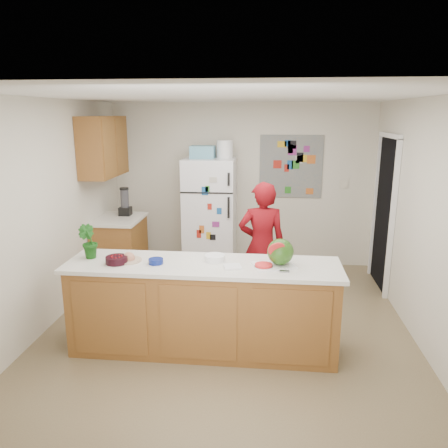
# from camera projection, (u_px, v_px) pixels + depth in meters

# --- Properties ---
(floor) EXTENTS (4.00, 4.50, 0.02)m
(floor) POSITION_uv_depth(u_px,v_px,m) (228.00, 327.00, 4.93)
(floor) COLOR brown
(floor) RESTS_ON ground
(wall_back) EXTENTS (4.00, 0.02, 2.50)m
(wall_back) POSITION_uv_depth(u_px,v_px,m) (242.00, 185.00, 6.80)
(wall_back) COLOR beige
(wall_back) RESTS_ON ground
(wall_left) EXTENTS (0.02, 4.50, 2.50)m
(wall_left) POSITION_uv_depth(u_px,v_px,m) (47.00, 215.00, 4.82)
(wall_left) COLOR beige
(wall_left) RESTS_ON ground
(wall_right) EXTENTS (0.02, 4.50, 2.50)m
(wall_right) POSITION_uv_depth(u_px,v_px,m) (425.00, 224.00, 4.42)
(wall_right) COLOR beige
(wall_right) RESTS_ON ground
(ceiling) EXTENTS (4.00, 4.50, 0.02)m
(ceiling) POSITION_uv_depth(u_px,v_px,m) (228.00, 95.00, 4.31)
(ceiling) COLOR white
(ceiling) RESTS_ON wall_back
(doorway) EXTENTS (0.03, 0.85, 2.04)m
(doorway) POSITION_uv_depth(u_px,v_px,m) (385.00, 214.00, 5.88)
(doorway) COLOR black
(doorway) RESTS_ON ground
(peninsula_base) EXTENTS (2.60, 0.62, 0.88)m
(peninsula_base) POSITION_uv_depth(u_px,v_px,m) (203.00, 309.00, 4.36)
(peninsula_base) COLOR brown
(peninsula_base) RESTS_ON floor
(peninsula_top) EXTENTS (2.68, 0.70, 0.04)m
(peninsula_top) POSITION_uv_depth(u_px,v_px,m) (203.00, 265.00, 4.24)
(peninsula_top) COLOR silver
(peninsula_top) RESTS_ON peninsula_base
(side_counter_base) EXTENTS (0.60, 0.80, 0.86)m
(side_counter_base) POSITION_uv_depth(u_px,v_px,m) (120.00, 249.00, 6.29)
(side_counter_base) COLOR brown
(side_counter_base) RESTS_ON floor
(side_counter_top) EXTENTS (0.64, 0.84, 0.04)m
(side_counter_top) POSITION_uv_depth(u_px,v_px,m) (118.00, 219.00, 6.18)
(side_counter_top) COLOR silver
(side_counter_top) RESTS_ON side_counter_base
(upper_cabinets) EXTENTS (0.35, 1.00, 0.80)m
(upper_cabinets) POSITION_uv_depth(u_px,v_px,m) (103.00, 147.00, 5.90)
(upper_cabinets) COLOR brown
(upper_cabinets) RESTS_ON wall_left
(refrigerator) EXTENTS (0.75, 0.70, 1.70)m
(refrigerator) POSITION_uv_depth(u_px,v_px,m) (210.00, 215.00, 6.58)
(refrigerator) COLOR silver
(refrigerator) RESTS_ON floor
(fridge_top_bin) EXTENTS (0.35, 0.28, 0.18)m
(fridge_top_bin) POSITION_uv_depth(u_px,v_px,m) (203.00, 152.00, 6.35)
(fridge_top_bin) COLOR #5999B2
(fridge_top_bin) RESTS_ON refrigerator
(photo_collage) EXTENTS (0.95, 0.01, 0.95)m
(photo_collage) POSITION_uv_depth(u_px,v_px,m) (291.00, 167.00, 6.63)
(photo_collage) COLOR slate
(photo_collage) RESTS_ON wall_back
(person) EXTENTS (0.61, 0.44, 1.57)m
(person) POSITION_uv_depth(u_px,v_px,m) (262.00, 246.00, 5.27)
(person) COLOR maroon
(person) RESTS_ON floor
(blender_appliance) EXTENTS (0.12, 0.12, 0.38)m
(blender_appliance) POSITION_uv_depth(u_px,v_px,m) (125.00, 202.00, 6.29)
(blender_appliance) COLOR black
(blender_appliance) RESTS_ON side_counter_top
(cutting_board) EXTENTS (0.46, 0.40, 0.01)m
(cutting_board) POSITION_uv_depth(u_px,v_px,m) (274.00, 265.00, 4.17)
(cutting_board) COLOR silver
(cutting_board) RESTS_ON peninsula_top
(watermelon) EXTENTS (0.25, 0.25, 0.25)m
(watermelon) POSITION_uv_depth(u_px,v_px,m) (280.00, 252.00, 4.15)
(watermelon) COLOR #1A5E13
(watermelon) RESTS_ON cutting_board
(watermelon_slice) EXTENTS (0.16, 0.16, 0.02)m
(watermelon_slice) POSITION_uv_depth(u_px,v_px,m) (264.00, 265.00, 4.12)
(watermelon_slice) COLOR #D62956
(watermelon_slice) RESTS_ON cutting_board
(cherry_bowl) EXTENTS (0.22, 0.22, 0.07)m
(cherry_bowl) POSITION_uv_depth(u_px,v_px,m) (117.00, 260.00, 4.23)
(cherry_bowl) COLOR black
(cherry_bowl) RESTS_ON peninsula_top
(white_bowl) EXTENTS (0.24, 0.24, 0.06)m
(white_bowl) POSITION_uv_depth(u_px,v_px,m) (215.00, 258.00, 4.31)
(white_bowl) COLOR silver
(white_bowl) RESTS_ON peninsula_top
(cobalt_bowl) EXTENTS (0.18, 0.18, 0.05)m
(cobalt_bowl) POSITION_uv_depth(u_px,v_px,m) (156.00, 261.00, 4.22)
(cobalt_bowl) COLOR navy
(cobalt_bowl) RESTS_ON peninsula_top
(plate) EXTENTS (0.32, 0.32, 0.02)m
(plate) POSITION_uv_depth(u_px,v_px,m) (129.00, 260.00, 4.30)
(plate) COLOR #B5A68F
(plate) RESTS_ON peninsula_top
(paper_towel) EXTENTS (0.19, 0.18, 0.02)m
(paper_towel) POSITION_uv_depth(u_px,v_px,m) (232.00, 267.00, 4.12)
(paper_towel) COLOR silver
(paper_towel) RESTS_ON peninsula_top
(keys) EXTENTS (0.09, 0.04, 0.01)m
(keys) POSITION_uv_depth(u_px,v_px,m) (284.00, 271.00, 4.01)
(keys) COLOR slate
(keys) RESTS_ON peninsula_top
(potted_plant) EXTENTS (0.20, 0.17, 0.34)m
(potted_plant) POSITION_uv_depth(u_px,v_px,m) (88.00, 242.00, 4.36)
(potted_plant) COLOR #104714
(potted_plant) RESTS_ON peninsula_top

